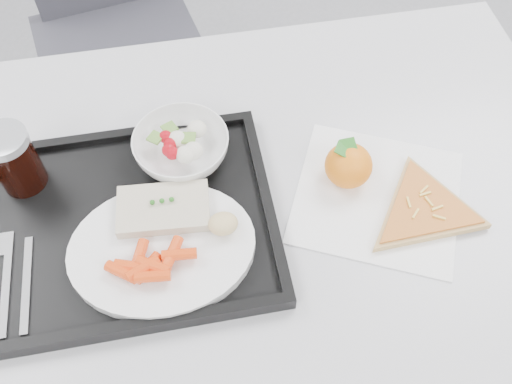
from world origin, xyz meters
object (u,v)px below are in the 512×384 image
chair (114,6)px  tangerine (348,165)px  table (228,230)px  pizza_slice (424,209)px  dinner_plate (162,248)px  cola_glass (14,159)px  salad_bowl (182,147)px  tray (125,224)px

chair → tangerine: chair is taller
chair → tangerine: (0.38, -0.78, 0.25)m
table → tangerine: (0.20, 0.02, 0.10)m
table → pizza_slice: size_ratio=3.96×
chair → tangerine: 0.91m
dinner_plate → cola_glass: bearing=140.7°
tangerine → pizza_slice: (0.10, -0.09, -0.02)m
pizza_slice → chair: bearing=118.8°
dinner_plate → pizza_slice: 0.40m
cola_glass → pizza_slice: size_ratio=0.36×
chair → pizza_slice: bearing=-61.2°
salad_bowl → table: bearing=-62.0°
table → pizza_slice: (0.30, -0.06, 0.08)m
salad_bowl → pizza_slice: bearing=-25.2°
table → salad_bowl: bearing=118.0°
table → cola_glass: (-0.30, 0.10, 0.14)m
tray → salad_bowl: 0.15m
dinner_plate → tangerine: bearing=16.1°
table → cola_glass: 0.35m
table → salad_bowl: (-0.05, 0.10, 0.11)m
salad_bowl → tray: bearing=-133.0°
table → pizza_slice: pizza_slice is taller
chair → tangerine: size_ratio=9.55×
chair → tangerine: bearing=-64.2°
chair → dinner_plate: chair is taller
chair → salad_bowl: chair is taller
cola_glass → table: bearing=-18.3°
cola_glass → tangerine: (0.50, -0.08, -0.04)m
dinner_plate → salad_bowl: bearing=74.0°
salad_bowl → tangerine: tangerine is taller
table → chair: (-0.18, 0.81, -0.15)m
chair → salad_bowl: bearing=-79.8°
tray → chair: bearing=91.8°
tray → pizza_slice: 0.46m
dinner_plate → pizza_slice: (0.40, 0.00, -0.01)m
salad_bowl → cola_glass: bearing=-179.4°
table → chair: chair is taller
dinner_plate → tangerine: 0.31m
chair → salad_bowl: 0.76m
table → chair: 0.84m
tray → tangerine: bearing=4.4°
tray → dinner_plate: dinner_plate is taller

